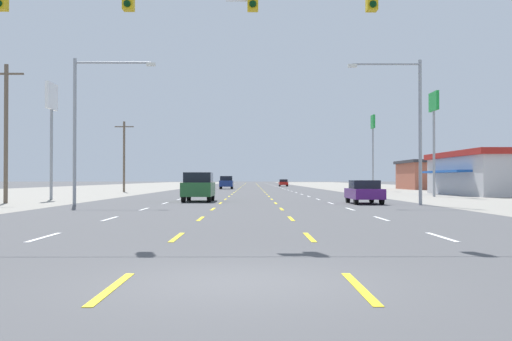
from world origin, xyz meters
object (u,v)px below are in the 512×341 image
object	(u,v)px
suv_inner_left_mid	(226,182)
streetlight_left_row_0	(85,118)
streetlight_right_row_0	(412,119)
sedan_far_right_nearest	(364,192)
suv_inner_left_near	(199,186)
pole_sign_right_row_2	(373,135)
pole_sign_right_row_1	(434,116)
sedan_far_right_far	(283,183)
pole_sign_left_row_1	(52,110)
sedan_far_left_midfar	(205,184)

from	to	relation	value
suv_inner_left_mid	streetlight_left_row_0	distance (m)	58.22
streetlight_right_row_0	sedan_far_right_nearest	bearing A→B (deg)	138.09
suv_inner_left_near	pole_sign_right_row_2	distance (m)	41.70
sedan_far_right_nearest	streetlight_left_row_0	xyz separation A→B (m)	(-16.80, -2.17, 4.38)
suv_inner_left_near	streetlight_right_row_0	bearing A→B (deg)	-24.41
pole_sign_right_row_1	sedan_far_right_nearest	bearing A→B (deg)	-120.76
pole_sign_right_row_2	sedan_far_right_nearest	bearing A→B (deg)	-102.03
sedan_far_right_far	streetlight_right_row_0	xyz separation A→B (m)	(2.86, -90.10, 4.30)
suv_inner_left_near	streetlight_right_row_0	world-z (taller)	streetlight_right_row_0
pole_sign_left_row_1	pole_sign_right_row_2	bearing A→B (deg)	46.64
sedan_far_right_far	streetlight_left_row_0	bearing A→B (deg)	-100.29
streetlight_left_row_0	streetlight_right_row_0	bearing A→B (deg)	0.00
pole_sign_right_row_1	streetlight_right_row_0	world-z (taller)	pole_sign_right_row_1
suv_inner_left_near	pole_sign_left_row_1	bearing A→B (deg)	160.25
pole_sign_left_row_1	streetlight_right_row_0	distance (m)	26.46
suv_inner_left_mid	pole_sign_right_row_2	distance (m)	25.54
suv_inner_left_mid	sedan_far_right_far	xyz separation A→B (m)	(10.42, 32.33, -0.27)
pole_sign_right_row_1	pole_sign_right_row_2	xyz separation A→B (m)	(-0.23, 25.45, 0.24)
suv_inner_left_near	suv_inner_left_mid	xyz separation A→B (m)	(-0.23, 51.85, 0.00)
pole_sign_right_row_2	streetlight_left_row_0	size ratio (longest dim) A/B	1.13
streetlight_left_row_0	streetlight_right_row_0	distance (m)	19.22
sedan_far_right_nearest	sedan_far_left_midfar	xyz separation A→B (m)	(-14.36, 59.42, 0.00)
pole_sign_left_row_1	streetlight_right_row_0	size ratio (longest dim) A/B	1.02
pole_sign_left_row_1	streetlight_right_row_0	xyz separation A→B (m)	(24.44, -10.01, -1.70)
suv_inner_left_near	suv_inner_left_mid	world-z (taller)	same
suv_inner_left_mid	streetlight_right_row_0	size ratio (longest dim) A/B	0.57
sedan_far_right_nearest	pole_sign_right_row_1	xyz separation A→B (m)	(8.81, 14.80, 6.23)
streetlight_left_row_0	streetlight_right_row_0	size ratio (longest dim) A/B	1.01
suv_inner_left_near	sedan_far_left_midfar	size ratio (longest dim) A/B	1.09
suv_inner_left_near	sedan_far_left_midfar	xyz separation A→B (m)	(-3.73, 55.66, -0.27)
suv_inner_left_mid	sedan_far_right_far	distance (m)	33.97
sedan_far_right_far	pole_sign_right_row_1	size ratio (longest dim) A/B	0.50
pole_sign_right_row_1	streetlight_right_row_0	distance (m)	18.24
sedan_far_right_nearest	sedan_far_left_midfar	size ratio (longest dim) A/B	1.00
pole_sign_left_row_1	sedan_far_left_midfar	bearing A→B (deg)	81.55
suv_inner_left_near	streetlight_left_row_0	world-z (taller)	streetlight_left_row_0
sedan_far_right_far	pole_sign_right_row_2	world-z (taller)	pole_sign_right_row_2
streetlight_left_row_0	streetlight_right_row_0	world-z (taller)	streetlight_left_row_0
sedan_far_right_far	streetlight_right_row_0	world-z (taller)	streetlight_right_row_0
pole_sign_right_row_1	sedan_far_left_midfar	bearing A→B (deg)	117.45
sedan_far_right_nearest	pole_sign_right_row_1	world-z (taller)	pole_sign_right_row_1
sedan_far_right_far	pole_sign_right_row_2	distance (m)	48.96
suv_inner_left_near	pole_sign_left_row_1	xyz separation A→B (m)	(-11.39, 4.09, 5.72)
suv_inner_left_near	streetlight_right_row_0	size ratio (longest dim) A/B	0.57
suv_inner_left_mid	streetlight_left_row_0	xyz separation A→B (m)	(-5.93, -57.77, 4.11)
sedan_far_right_nearest	suv_inner_left_mid	world-z (taller)	suv_inner_left_mid
sedan_far_left_midfar	sedan_far_right_far	distance (m)	31.73
streetlight_left_row_0	suv_inner_left_near	bearing A→B (deg)	43.84
pole_sign_right_row_1	streetlight_left_row_0	size ratio (longest dim) A/B	1.05
sedan_far_right_nearest	suv_inner_left_near	distance (m)	11.28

